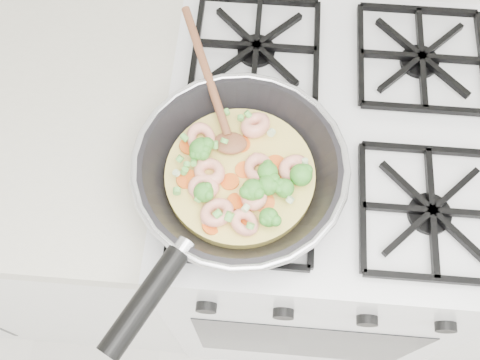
{
  "coord_description": "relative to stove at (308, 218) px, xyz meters",
  "views": [
    {
      "loc": [
        -0.13,
        1.21,
        1.73
      ],
      "look_at": [
        -0.16,
        1.57,
        0.93
      ],
      "focal_mm": 41.3,
      "sensor_mm": 36.0,
      "label": 1
    }
  ],
  "objects": [
    {
      "name": "stove",
      "position": [
        0.0,
        0.0,
        0.0
      ],
      "size": [
        0.6,
        0.6,
        0.92
      ],
      "color": "white",
      "rests_on": "ground"
    },
    {
      "name": "skillet",
      "position": [
        -0.16,
        -0.13,
        0.5
      ],
      "size": [
        0.34,
        0.57,
        0.09
      ],
      "rotation": [
        0.0,
        0.0,
        -0.42
      ],
      "color": "black",
      "rests_on": "stove"
    }
  ]
}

